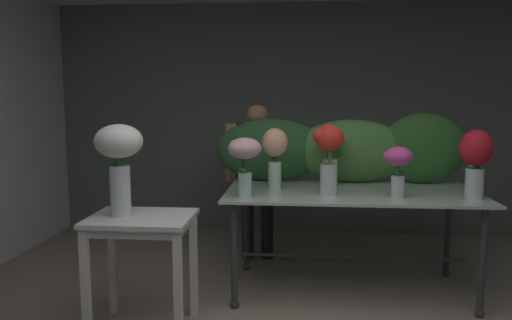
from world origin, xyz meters
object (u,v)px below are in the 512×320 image
object	(u,v)px
vase_blush_dahlias	(244,157)
display_table_glass	(351,204)
vase_peach_stock	(275,151)
vase_scarlet_freesia	(328,153)
vase_crimson_peonies	(476,158)
vase_white_roses_tall	(119,156)
vase_coral_lilies	(331,151)
florist	(257,164)
side_table_white	(142,234)
vase_fuchsia_tulips	(398,165)

from	to	relation	value
vase_blush_dahlias	display_table_glass	bearing A→B (deg)	22.29
vase_peach_stock	vase_scarlet_freesia	world-z (taller)	vase_scarlet_freesia
vase_blush_dahlias	vase_crimson_peonies	size ratio (longest dim) A/B	0.88
vase_peach_stock	vase_crimson_peonies	xyz separation A→B (m)	(1.47, -0.22, -0.01)
display_table_glass	vase_white_roses_tall	world-z (taller)	vase_white_roses_tall
vase_scarlet_freesia	vase_white_roses_tall	distance (m)	1.50
vase_coral_lilies	vase_white_roses_tall	size ratio (longest dim) A/B	0.82
vase_blush_dahlias	vase_white_roses_tall	bearing A→B (deg)	-149.02
vase_scarlet_freesia	vase_coral_lilies	size ratio (longest dim) A/B	1.09
vase_blush_dahlias	vase_crimson_peonies	xyz separation A→B (m)	(1.67, 0.10, -0.00)
vase_blush_dahlias	florist	bearing A→B (deg)	89.94
side_table_white	florist	distance (m)	1.70
vase_scarlet_freesia	vase_blush_dahlias	xyz separation A→B (m)	(-0.61, -0.12, -0.02)
vase_coral_lilies	vase_crimson_peonies	world-z (taller)	vase_crimson_peonies
side_table_white	vase_fuchsia_tulips	bearing A→B (deg)	17.38
florist	vase_fuchsia_tulips	world-z (taller)	florist
vase_white_roses_tall	vase_crimson_peonies	bearing A→B (deg)	12.86
side_table_white	vase_white_roses_tall	xyz separation A→B (m)	(-0.13, -0.00, 0.52)
display_table_glass	vase_coral_lilies	bearing A→B (deg)	140.37
vase_white_roses_tall	display_table_glass	bearing A→B (deg)	26.68
florist	vase_blush_dahlias	distance (m)	1.11
vase_peach_stock	vase_white_roses_tall	size ratio (longest dim) A/B	0.81
display_table_glass	vase_peach_stock	world-z (taller)	vase_peach_stock
vase_peach_stock	vase_white_roses_tall	distance (m)	1.25
vase_blush_dahlias	vase_white_roses_tall	size ratio (longest dim) A/B	0.73
vase_blush_dahlias	vase_white_roses_tall	world-z (taller)	vase_white_roses_tall
vase_scarlet_freesia	vase_white_roses_tall	world-z (taller)	vase_white_roses_tall
display_table_glass	vase_peach_stock	size ratio (longest dim) A/B	3.99
side_table_white	vase_peach_stock	world-z (taller)	vase_peach_stock
vase_peach_stock	florist	bearing A→B (deg)	104.63
side_table_white	vase_scarlet_freesia	distance (m)	1.46
side_table_white	vase_scarlet_freesia	size ratio (longest dim) A/B	1.46
vase_scarlet_freesia	vase_fuchsia_tulips	bearing A→B (deg)	-3.74
vase_blush_dahlias	vase_scarlet_freesia	bearing A→B (deg)	11.00
vase_coral_lilies	florist	bearing A→B (deg)	136.13
vase_peach_stock	vase_coral_lilies	distance (m)	0.48
display_table_glass	vase_crimson_peonies	world-z (taller)	vase_crimson_peonies
vase_fuchsia_tulips	vase_white_roses_tall	xyz separation A→B (m)	(-1.89, -0.55, 0.11)
vase_blush_dahlias	vase_coral_lilies	world-z (taller)	vase_coral_lilies
display_table_glass	vase_fuchsia_tulips	xyz separation A→B (m)	(0.30, -0.25, 0.36)
vase_fuchsia_tulips	vase_coral_lilies	size ratio (longest dim) A/B	0.77
display_table_glass	side_table_white	bearing A→B (deg)	-151.22
side_table_white	florist	size ratio (longest dim) A/B	0.52
vase_peach_stock	vase_fuchsia_tulips	world-z (taller)	vase_peach_stock
side_table_white	vase_crimson_peonies	xyz separation A→B (m)	(2.31, 0.56, 0.46)
vase_fuchsia_tulips	vase_blush_dahlias	xyz separation A→B (m)	(-1.12, -0.09, 0.06)
vase_blush_dahlias	vase_coral_lilies	xyz separation A→B (m)	(0.65, 0.46, -0.00)
vase_fuchsia_tulips	vase_coral_lilies	bearing A→B (deg)	140.77
side_table_white	vase_coral_lilies	xyz separation A→B (m)	(1.29, 0.93, 0.46)
display_table_glass	vase_white_roses_tall	bearing A→B (deg)	-153.32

